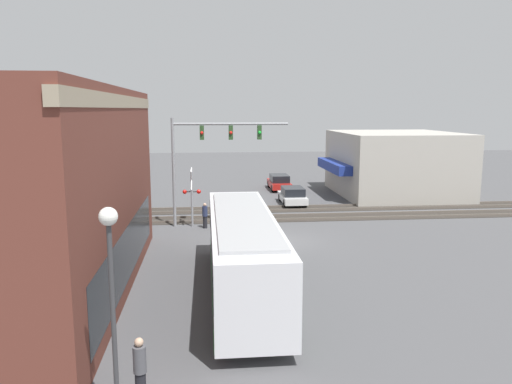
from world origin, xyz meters
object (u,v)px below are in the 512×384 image
parked_car_white (293,196)px  parked_car_red (279,183)px  city_bus (243,250)px  crossing_signal (192,192)px  streetlamp (112,298)px  pedestrian_at_crossing (205,215)px  pedestrian_by_lamp (140,370)px

parked_car_white → parked_car_red: 7.41m
city_bus → parked_car_red: size_ratio=2.77×
crossing_signal → city_bus: bearing=-168.9°
streetlamp → pedestrian_at_crossing: streetlamp is taller
parked_car_red → streetlamp: bearing=165.4°
streetlamp → pedestrian_at_crossing: 20.22m
crossing_signal → pedestrian_at_crossing: 1.76m
crossing_signal → streetlamp: (-20.50, 1.27, 0.89)m
streetlamp → crossing_signal: bearing=-3.5°
city_bus → crossing_signal: bearing=11.1°
pedestrian_at_crossing → city_bus: bearing=-172.3°
parked_car_white → pedestrian_at_crossing: (-7.50, 6.98, 0.18)m
parked_car_white → parked_car_red: size_ratio=0.94×
parked_car_red → pedestrian_at_crossing: (-14.91, 6.98, 0.16)m
crossing_signal → parked_car_white: 10.59m
parked_car_white → pedestrian_at_crossing: pedestrian_at_crossing is taller
city_bus → streetlamp: (-8.26, 3.67, 1.33)m
streetlamp → pedestrian_at_crossing: bearing=-6.0°
crossing_signal → parked_car_white: (6.97, -7.80, -1.65)m
crossing_signal → parked_car_red: size_ratio=0.85×
crossing_signal → parked_car_white: size_ratio=0.90×
city_bus → pedestrian_by_lamp: bearing=156.9°
crossing_signal → parked_car_red: crossing_signal is taller
streetlamp → pedestrian_by_lamp: (0.72, -0.47, -2.26)m
streetlamp → parked_car_red: streetlamp is taller
city_bus → parked_car_white: city_bus is taller
parked_car_red → pedestrian_by_lamp: (-34.16, 8.61, 0.26)m
pedestrian_by_lamp → pedestrian_at_crossing: (19.25, -1.63, -0.09)m
pedestrian_by_lamp → pedestrian_at_crossing: 19.32m
parked_car_red → parked_car_white: bearing=180.0°
city_bus → parked_car_white: (19.21, -5.40, -1.21)m
streetlamp → parked_car_white: size_ratio=1.26×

